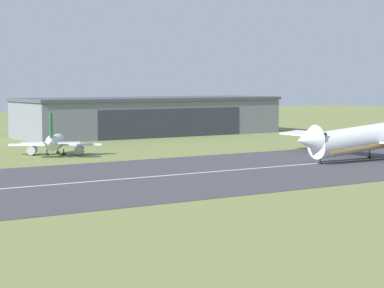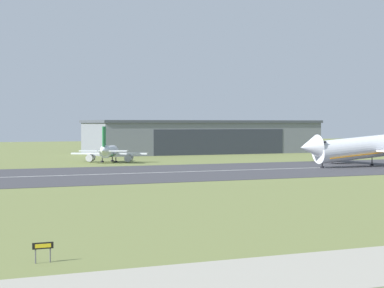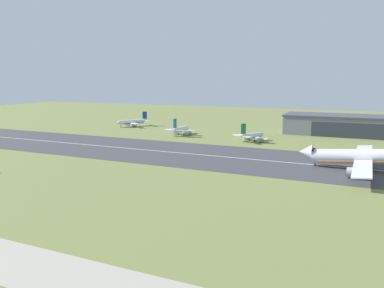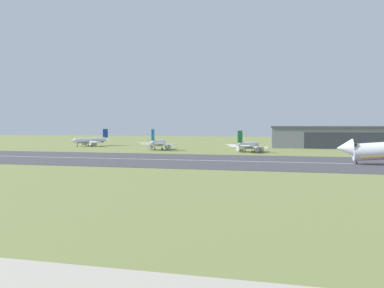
% 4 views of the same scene
% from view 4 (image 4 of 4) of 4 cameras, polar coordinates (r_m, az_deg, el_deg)
% --- Properties ---
extents(ground_plane, '(671.34, 671.34, 0.00)m').
position_cam_4_polar(ground_plane, '(75.09, -17.96, -6.42)').
color(ground_plane, olive).
extents(runway_strip, '(431.34, 50.92, 0.06)m').
position_cam_4_polar(runway_strip, '(129.88, -4.15, -2.40)').
color(runway_strip, '#3D3D42').
rests_on(runway_strip, ground_plane).
extents(runway_centreline, '(388.20, 0.70, 0.01)m').
position_cam_4_polar(runway_centreline, '(129.88, -4.15, -2.38)').
color(runway_centreline, silver).
rests_on(runway_centreline, runway_strip).
extents(hangar_building, '(81.65, 26.70, 11.49)m').
position_cam_4_polar(hangar_building, '(215.17, 22.94, 1.00)').
color(hangar_building, slate).
rests_on(hangar_building, ground_plane).
extents(airplane_parked_west, '(19.23, 18.51, 9.64)m').
position_cam_4_polar(airplane_parked_west, '(168.58, 8.59, -0.28)').
color(airplane_parked_west, silver).
rests_on(airplane_parked_west, ground_plane).
extents(airplane_parked_centre, '(17.36, 19.06, 10.10)m').
position_cam_4_polar(airplane_parked_centre, '(182.77, -5.16, 0.09)').
color(airplane_parked_centre, silver).
rests_on(airplane_parked_centre, ground_plane).
extents(airplane_parked_east, '(21.79, 23.73, 9.78)m').
position_cam_4_polar(airplane_parked_east, '(221.37, -15.24, 0.48)').
color(airplane_parked_east, silver).
rests_on(airplane_parked_east, ground_plane).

